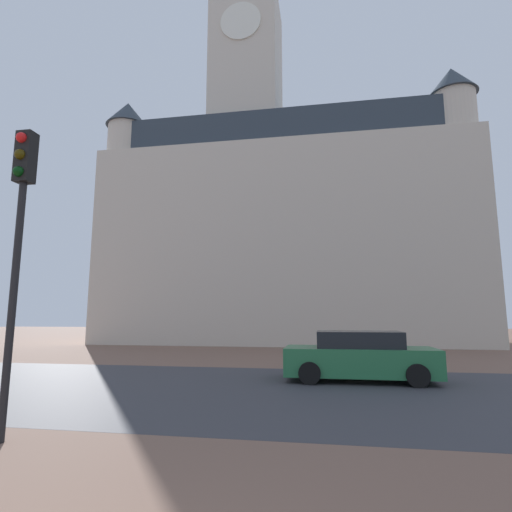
# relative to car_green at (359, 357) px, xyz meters

# --- Properties ---
(ground_plane) EXTENTS (120.00, 120.00, 0.00)m
(ground_plane) POSITION_rel_car_green_xyz_m (-2.64, -1.65, -0.72)
(ground_plane) COLOR brown
(street_asphalt_strip) EXTENTS (120.00, 8.82, 0.00)m
(street_asphalt_strip) POSITION_rel_car_green_xyz_m (-2.64, -1.94, -0.71)
(street_asphalt_strip) COLOR #38383D
(street_asphalt_strip) RESTS_ON ground_plane
(landmark_building) EXTENTS (27.20, 11.64, 33.98)m
(landmark_building) POSITION_rel_car_green_xyz_m (-4.51, 18.63, 8.85)
(landmark_building) COLOR beige
(landmark_building) RESTS_ON ground_plane
(car_green) EXTENTS (4.48, 2.07, 1.48)m
(car_green) POSITION_rel_car_green_xyz_m (0.00, 0.00, 0.00)
(car_green) COLOR #287042
(car_green) RESTS_ON ground_plane
(traffic_light_pole) EXTENTS (0.28, 0.34, 5.08)m
(traffic_light_pole) POSITION_rel_car_green_xyz_m (-5.99, -7.14, 2.81)
(traffic_light_pole) COLOR black
(traffic_light_pole) RESTS_ON ground_plane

